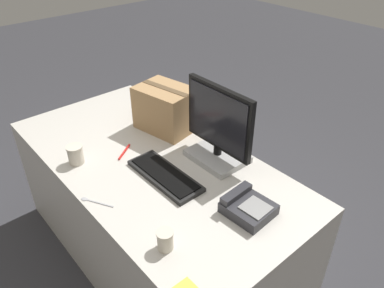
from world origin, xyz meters
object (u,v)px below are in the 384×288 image
Objects in this scene: keyboard at (165,175)px; paper_cup_left at (76,154)px; spoon at (92,201)px; monitor at (218,132)px; cardboard_box at (166,108)px; desk_phone at (247,207)px; pen_marker at (124,152)px; paper_cup_right at (165,240)px.

paper_cup_left is at bearing -146.01° from keyboard.
keyboard reaches higher than spoon.
paper_cup_left is 0.65× the size of spoon.
monitor reaches higher than cardboard_box.
pen_marker is (-0.77, -0.17, -0.03)m from desk_phone.
paper_cup_right is at bearing -37.32° from keyboard.
paper_cup_left is at bearing -179.76° from paper_cup_right.
cardboard_box is (0.02, 0.59, 0.08)m from paper_cup_left.
keyboard is 1.17× the size of cardboard_box.
paper_cup_right reaches higher than keyboard.
monitor is 0.77m from paper_cup_left.
monitor is 1.17× the size of cardboard_box.
desk_phone is at bearing -12.28° from cardboard_box.
cardboard_box reaches higher than desk_phone.
desk_phone is 2.07× the size of paper_cup_left.
paper_cup_left is 0.81× the size of pen_marker.
keyboard reaches higher than pen_marker.
cardboard_box is at bearing -24.74° from pen_marker.
paper_cup_right is 0.24× the size of cardboard_box.
spoon is at bearing -139.89° from desk_phone.
monitor is at bearing 0.73° from cardboard_box.
spoon is at bearing -178.31° from pen_marker.
paper_cup_right is at bearing -104.04° from desk_phone.
monitor is 0.55m from pen_marker.
pen_marker reaches higher than spoon.
pen_marker is (-0.25, 0.33, 0.00)m from spoon.
keyboard is at bearing 143.04° from paper_cup_right.
cardboard_box is at bearing 164.30° from desk_phone.
cardboard_box is (-0.31, 0.68, 0.13)m from spoon.
desk_phone is 0.95m from paper_cup_left.
paper_cup_left reaches higher than spoon.
cardboard_box is (-0.76, 0.59, 0.09)m from paper_cup_right.
pen_marker is at bearing -171.32° from desk_phone.
spoon is at bearing -65.32° from cardboard_box.
paper_cup_right reaches higher than desk_phone.
paper_cup_left is (-0.41, -0.28, 0.04)m from keyboard.
paper_cup_left is 0.28× the size of cardboard_box.
paper_cup_left is (-0.86, -0.41, 0.02)m from desk_phone.
monitor is 0.36m from keyboard.
spoon is 1.24× the size of pen_marker.
desk_phone is at bearing -113.03° from pen_marker.
keyboard is 0.46m from paper_cup_right.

